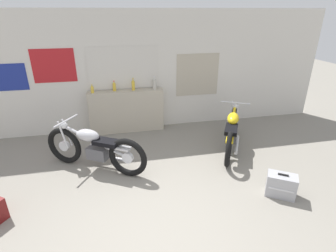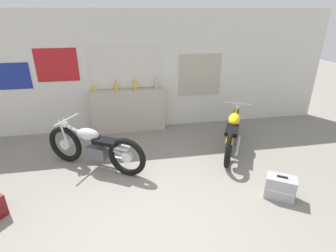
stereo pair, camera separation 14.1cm
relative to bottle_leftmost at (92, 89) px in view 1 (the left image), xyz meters
name	(u,v)px [view 1 (the left image)]	position (x,y,z in m)	size (l,w,h in m)	color
ground_plane	(153,237)	(0.83, -3.44, -1.11)	(24.00, 24.00, 0.00)	gray
wall_back	(127,73)	(0.83, 0.20, 0.29)	(10.00, 0.07, 2.80)	silver
sill_counter	(127,111)	(0.74, 0.02, -0.60)	(1.76, 0.28, 1.02)	#B7AD99
bottle_leftmost	(92,89)	(0.00, 0.00, 0.00)	(0.07, 0.07, 0.19)	gold
bottle_left_center	(114,86)	(0.49, 0.06, 0.02)	(0.07, 0.07, 0.24)	gold
bottle_center	(133,85)	(0.93, 0.03, 0.04)	(0.08, 0.08, 0.29)	gold
bottle_right_center	(154,83)	(1.43, 0.01, 0.06)	(0.09, 0.09, 0.32)	#B7B2A8
motorcycle_yellow	(232,130)	(2.85, -1.36, -0.69)	(1.11, 1.91, 0.86)	black
motorcycle_silver	(94,148)	(0.04, -1.59, -0.68)	(1.85, 1.17, 0.92)	black
hard_case_silver	(281,185)	(2.97, -3.01, -0.92)	(0.51, 0.46, 0.40)	#9E9EA3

